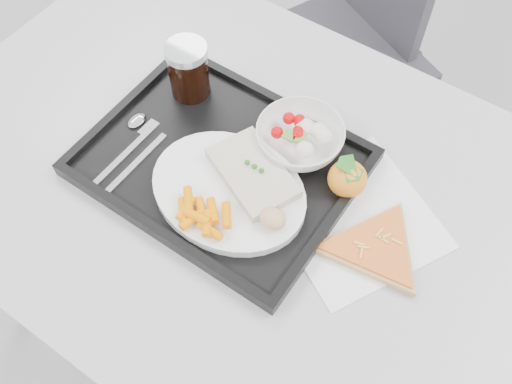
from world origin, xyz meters
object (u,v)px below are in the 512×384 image
(table, at_px, (247,199))
(cola_glass, at_px, (188,69))
(dinner_plate, at_px, (229,191))
(pizza_slice, at_px, (375,248))
(tray, at_px, (221,163))
(chair, at_px, (349,18))
(salad_bowl, at_px, (300,138))
(tangerine, at_px, (347,179))

(table, relative_size, cola_glass, 11.11)
(table, xyz_separation_m, dinner_plate, (-0.00, -0.05, 0.09))
(dinner_plate, bearing_deg, cola_glass, 143.07)
(cola_glass, xyz_separation_m, pizza_slice, (0.44, -0.09, -0.06))
(dinner_plate, relative_size, cola_glass, 2.50)
(tray, relative_size, cola_glass, 4.17)
(chair, height_order, dinner_plate, chair)
(chair, xyz_separation_m, salad_bowl, (0.19, -0.58, 0.25))
(salad_bowl, bearing_deg, pizza_slice, -25.78)
(tray, relative_size, dinner_plate, 1.67)
(tray, bearing_deg, dinner_plate, -41.47)
(chair, bearing_deg, cola_glass, -94.08)
(chair, xyz_separation_m, pizza_slice, (0.40, -0.68, 0.22))
(salad_bowl, bearing_deg, dinner_plate, -106.43)
(table, xyz_separation_m, tray, (-0.05, -0.00, 0.08))
(dinner_plate, distance_m, cola_glass, 0.24)
(dinner_plate, distance_m, tangerine, 0.20)
(table, height_order, tangerine, tangerine)
(dinner_plate, distance_m, pizza_slice, 0.25)
(chair, height_order, cola_glass, chair)
(cola_glass, xyz_separation_m, tangerine, (0.34, -0.02, -0.04))
(table, xyz_separation_m, cola_glass, (-0.19, 0.10, 0.14))
(chair, distance_m, salad_bowl, 0.66)
(tray, bearing_deg, pizza_slice, 1.24)
(salad_bowl, bearing_deg, tray, -132.15)
(cola_glass, bearing_deg, table, -26.45)
(chair, height_order, salad_bowl, chair)
(table, relative_size, pizza_slice, 4.03)
(tray, height_order, cola_glass, cola_glass)
(tray, height_order, tangerine, tangerine)
(chair, bearing_deg, salad_bowl, -71.59)
(table, bearing_deg, pizza_slice, 0.66)
(tray, bearing_deg, tangerine, 21.57)
(tray, distance_m, salad_bowl, 0.14)
(table, distance_m, tray, 0.09)
(dinner_plate, relative_size, tangerine, 3.19)
(tray, height_order, dinner_plate, dinner_plate)
(tray, xyz_separation_m, cola_glass, (-0.14, 0.10, 0.06))
(table, relative_size, dinner_plate, 4.44)
(table, distance_m, cola_glass, 0.26)
(table, distance_m, dinner_plate, 0.10)
(cola_glass, bearing_deg, tangerine, -3.26)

